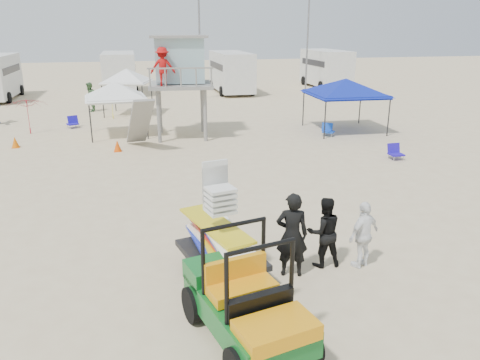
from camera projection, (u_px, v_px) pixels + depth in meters
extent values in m
plane|color=beige|center=(249.00, 281.00, 10.06)|extent=(140.00, 140.00, 0.00)
cube|color=#0E591E|center=(246.00, 311.00, 7.99)|extent=(1.88, 2.87, 0.46)
cube|color=orange|center=(246.00, 297.00, 7.91)|extent=(1.34, 0.99, 0.25)
cube|color=black|center=(221.00, 255.00, 10.15)|extent=(1.83, 2.31, 0.13)
cylinder|color=black|center=(194.00, 267.00, 10.09)|extent=(0.33, 0.57, 0.54)
imported|color=black|center=(292.00, 235.00, 10.05)|extent=(0.79, 0.62, 1.91)
imported|color=black|center=(324.00, 232.00, 10.51)|extent=(0.83, 0.66, 1.65)
imported|color=white|center=(364.00, 235.00, 10.47)|extent=(0.99, 0.73, 1.57)
cylinder|color=gray|center=(161.00, 117.00, 21.70)|extent=(0.18, 0.18, 2.46)
cube|color=gray|center=(181.00, 85.00, 22.53)|extent=(3.21, 3.21, 0.16)
cube|color=#8FB1B8|center=(179.00, 60.00, 22.44)|extent=(2.43, 2.16, 2.07)
imported|color=#B20F0F|center=(165.00, 67.00, 21.15)|extent=(1.12, 0.64, 1.73)
cylinder|color=black|center=(327.00, 119.00, 22.50)|extent=(0.06, 0.06, 1.95)
pyramid|color=#0E1F99|center=(346.00, 78.00, 23.85)|extent=(3.62, 3.62, 0.80)
cube|color=#0E1F99|center=(345.00, 94.00, 24.10)|extent=(3.62, 3.62, 0.18)
cylinder|color=black|center=(88.00, 122.00, 21.90)|extent=(0.06, 0.06, 1.92)
pyramid|color=white|center=(115.00, 81.00, 22.85)|extent=(3.00, 3.00, 0.80)
cube|color=white|center=(116.00, 98.00, 23.10)|extent=(3.00, 3.00, 0.18)
cylinder|color=black|center=(107.00, 101.00, 27.57)|extent=(0.06, 0.06, 2.06)
pyramid|color=white|center=(126.00, 68.00, 28.38)|extent=(3.16, 3.16, 0.80)
cube|color=white|center=(127.00, 82.00, 28.63)|extent=(3.16, 3.16, 0.18)
imported|color=red|center=(29.00, 116.00, 23.62)|extent=(2.54, 2.56, 1.81)
imported|color=yellow|center=(113.00, 105.00, 27.56)|extent=(2.61, 2.61, 1.68)
cone|color=#E04A07|center=(117.00, 146.00, 20.48)|extent=(0.34, 0.34, 0.50)
cone|color=#DE6007|center=(15.00, 142.00, 21.12)|extent=(0.34, 0.34, 0.50)
cube|color=#1A10B3|center=(73.00, 124.00, 25.24)|extent=(0.70, 0.68, 0.06)
cube|color=#1A10B3|center=(73.00, 120.00, 25.40)|extent=(0.56, 0.39, 0.44)
cylinder|color=#B2B2B7|center=(68.00, 127.00, 25.04)|extent=(0.03, 0.03, 0.20)
cube|color=#200FAD|center=(396.00, 154.00, 19.22)|extent=(0.55, 0.52, 0.06)
cube|color=#200FAD|center=(394.00, 148.00, 19.38)|extent=(0.54, 0.19, 0.44)
cylinder|color=#B2B2B7|center=(394.00, 159.00, 19.03)|extent=(0.03, 0.03, 0.20)
cube|color=#1040B5|center=(328.00, 132.00, 23.35)|extent=(0.73, 0.73, 0.06)
cube|color=#1040B5|center=(327.00, 127.00, 23.51)|extent=(0.53, 0.47, 0.44)
cylinder|color=#B2B2B7|center=(326.00, 135.00, 23.16)|extent=(0.03, 0.03, 0.20)
cube|color=silver|center=(119.00, 72.00, 38.03)|extent=(2.50, 6.50, 3.00)
cube|color=black|center=(119.00, 66.00, 37.89)|extent=(2.54, 5.20, 0.50)
cylinder|color=black|center=(104.00, 92.00, 36.26)|extent=(0.25, 0.80, 0.80)
cube|color=silver|center=(231.00, 71.00, 38.57)|extent=(2.50, 7.00, 3.00)
cube|color=black|center=(231.00, 65.00, 38.43)|extent=(2.54, 5.60, 0.50)
cylinder|color=black|center=(222.00, 91.00, 36.65)|extent=(0.25, 0.80, 0.80)
cube|color=silver|center=(326.00, 67.00, 41.89)|extent=(2.50, 6.60, 3.00)
cube|color=black|center=(326.00, 62.00, 41.75)|extent=(2.54, 5.28, 0.50)
cylinder|color=black|center=(321.00, 86.00, 40.09)|extent=(0.25, 0.80, 0.80)
cylinder|color=slate|center=(200.00, 44.00, 34.45)|extent=(0.14, 0.14, 8.00)
cylinder|color=slate|center=(307.00, 43.00, 37.77)|extent=(0.14, 0.14, 8.00)
imported|color=#4B7747|center=(90.00, 97.00, 29.96)|extent=(0.71, 0.91, 1.86)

